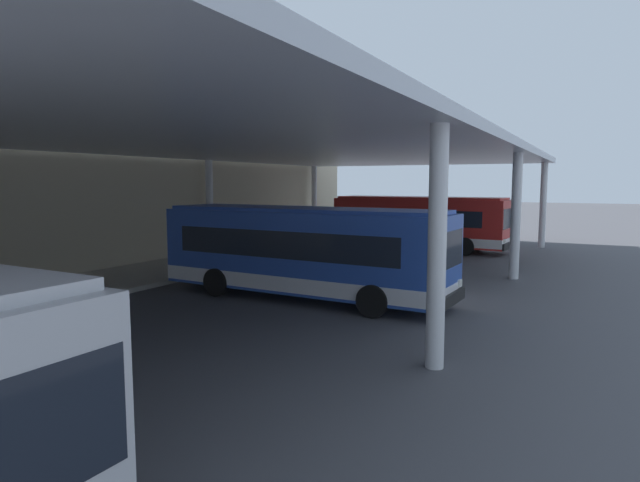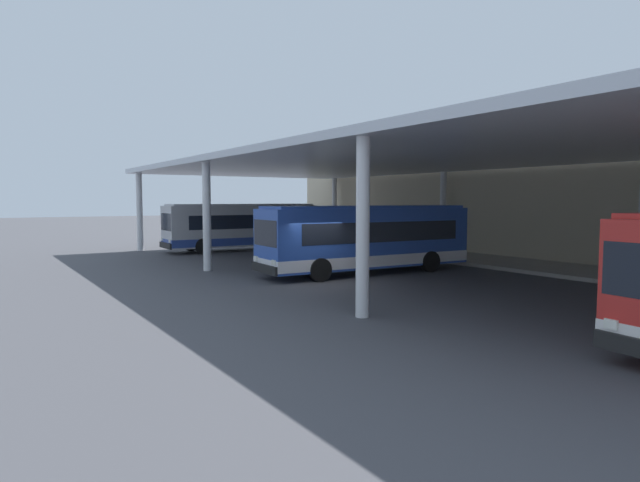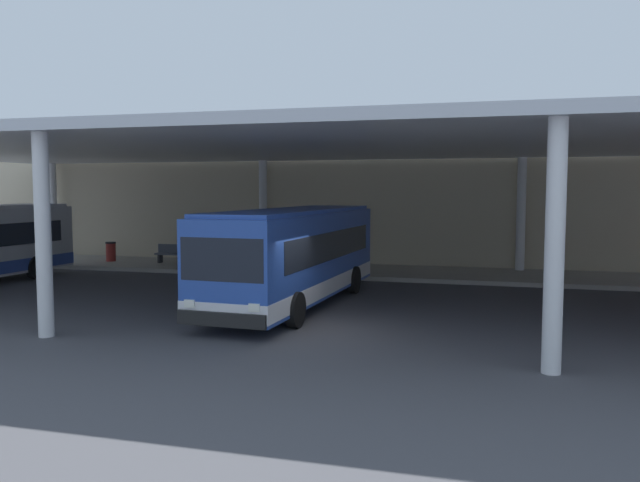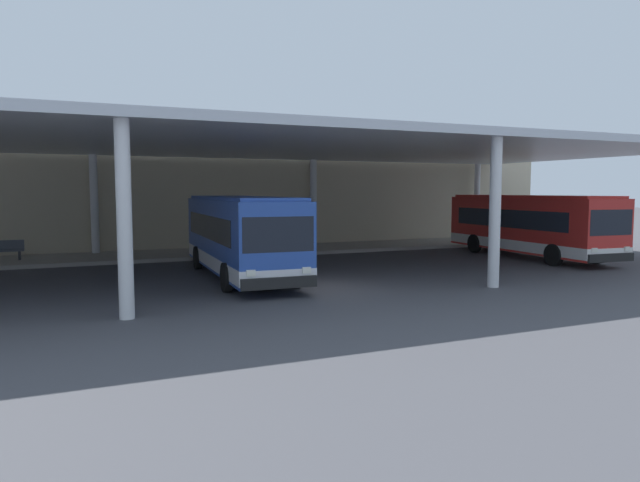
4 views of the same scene
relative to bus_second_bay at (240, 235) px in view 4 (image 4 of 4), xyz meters
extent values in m
plane|color=#47474C|center=(1.30, -3.48, -1.66)|extent=(200.00, 200.00, 0.00)
cube|color=#A39E93|center=(1.30, 8.27, -1.57)|extent=(42.00, 4.50, 0.18)
cube|color=#C1B293|center=(1.30, 11.52, 1.98)|extent=(48.00, 1.60, 7.28)
cube|color=silver|center=(1.30, 2.02, 3.74)|extent=(40.00, 17.00, 0.30)
cylinder|color=silver|center=(-4.86, -5.98, 0.97)|extent=(0.40, 0.40, 5.25)
cylinder|color=silver|center=(-4.86, 10.02, 0.97)|extent=(0.40, 0.40, 5.25)
cylinder|color=silver|center=(7.47, -5.98, 0.97)|extent=(0.40, 0.40, 5.25)
cylinder|color=silver|center=(7.47, 10.02, 0.97)|extent=(0.40, 0.40, 5.25)
cylinder|color=silver|center=(19.80, 10.02, 0.97)|extent=(0.40, 0.40, 5.25)
cube|color=#284CA8|center=(0.00, 0.00, 0.04)|extent=(3.06, 10.52, 2.70)
cube|color=silver|center=(0.00, 0.00, -0.96)|extent=(3.08, 10.54, 0.50)
cube|color=black|center=(0.01, 0.15, 0.34)|extent=(2.99, 8.65, 0.90)
cube|color=black|center=(-0.28, -5.14, 0.39)|extent=(2.30, 0.24, 1.10)
cube|color=black|center=(-0.28, -5.23, -1.11)|extent=(2.46, 0.29, 0.36)
cube|color=#2A50B0|center=(0.00, 0.00, 1.45)|extent=(2.83, 10.09, 0.12)
cube|color=yellow|center=(-0.28, -5.11, 1.21)|extent=(1.75, 0.21, 0.28)
cube|color=white|center=(-1.18, -5.17, -0.76)|extent=(0.28, 0.09, 0.20)
cube|color=white|center=(0.62, -5.27, -0.76)|extent=(0.28, 0.09, 0.20)
cylinder|color=black|center=(-1.40, -3.15, -1.16)|extent=(0.33, 1.01, 1.00)
cylinder|color=black|center=(1.05, -3.29, -1.16)|extent=(0.33, 1.01, 1.00)
cylinder|color=black|center=(-1.07, 2.92, -1.16)|extent=(0.33, 1.01, 1.00)
cylinder|color=black|center=(1.38, 2.79, -1.16)|extent=(0.33, 1.01, 1.00)
cube|color=red|center=(15.35, 0.54, 0.04)|extent=(3.32, 10.57, 2.70)
cube|color=white|center=(15.35, 0.54, -0.96)|extent=(3.34, 10.59, 0.50)
cube|color=black|center=(15.36, 0.68, 0.34)|extent=(3.21, 8.70, 0.90)
cube|color=black|center=(14.94, -4.60, 0.39)|extent=(2.30, 0.30, 1.10)
cube|color=black|center=(14.94, -4.69, -1.11)|extent=(2.45, 0.35, 0.36)
cube|color=red|center=(15.35, 0.54, 1.45)|extent=(3.08, 10.13, 0.12)
cube|color=yellow|center=(14.95, -4.57, 1.21)|extent=(1.75, 0.26, 0.28)
cube|color=white|center=(14.04, -4.61, -0.76)|extent=(0.29, 0.10, 0.20)
cube|color=white|center=(15.84, -4.75, -0.76)|extent=(0.29, 0.10, 0.20)
cylinder|color=black|center=(13.88, -2.58, -1.16)|extent=(0.36, 1.02, 1.00)
cylinder|color=black|center=(16.32, -2.78, -1.16)|extent=(0.36, 1.02, 1.00)
cylinder|color=black|center=(14.36, 3.48, -1.16)|extent=(0.36, 1.02, 1.00)
cylinder|color=black|center=(16.80, 3.29, -1.16)|extent=(0.36, 1.02, 1.00)
cube|color=#4C515B|center=(-8.98, 8.27, -1.03)|extent=(1.80, 0.44, 0.08)
cube|color=#4C515B|center=(-8.98, 8.47, -0.78)|extent=(1.80, 0.06, 0.44)
cube|color=#2D2D33|center=(-8.28, 8.27, -1.25)|extent=(0.10, 0.36, 0.45)
camera|label=1|loc=(-16.18, -9.00, 2.37)|focal=30.32mm
camera|label=2|loc=(19.88, -15.54, 1.79)|focal=30.15mm
camera|label=3|loc=(6.23, -19.56, 2.14)|focal=35.26mm
camera|label=4|loc=(-6.29, -21.78, 1.73)|focal=32.17mm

